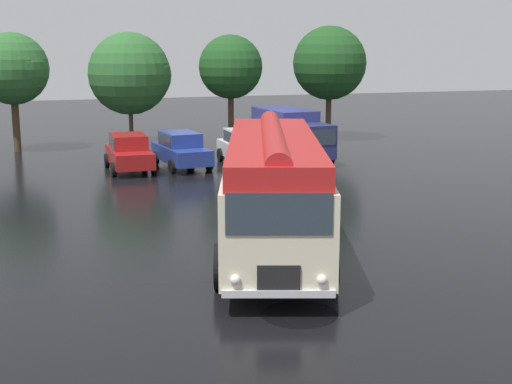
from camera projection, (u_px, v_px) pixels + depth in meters
ground_plane at (265, 255)px, 19.54m from camera, size 120.00×120.00×0.00m
vintage_bus at (273, 185)px, 19.46m from camera, size 5.45×10.35×3.49m
car_near_left at (129, 152)px, 32.49m from camera, size 1.96×4.20×1.66m
car_mid_left at (181, 150)px, 33.30m from camera, size 2.31×4.36×1.66m
car_mid_right at (245, 147)px, 34.29m from camera, size 1.96×4.20×1.66m
box_van at (291, 133)px, 35.42m from camera, size 2.68×5.90×2.50m
tree_left_of_centre at (14, 69)px, 37.64m from camera, size 3.82×3.82×6.33m
tree_centre at (133, 74)px, 40.09m from camera, size 4.63×4.63×6.39m
tree_right_of_centre at (231, 68)px, 40.64m from camera, size 3.63×3.63×6.25m
tree_far_right at (331, 63)px, 42.52m from camera, size 4.38×4.38×6.79m
puddle_patch at (299, 314)px, 15.23m from camera, size 1.66×1.66×0.01m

